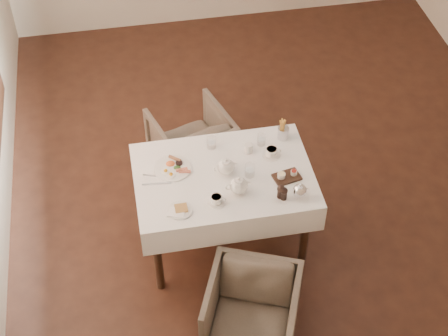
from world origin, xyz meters
The scene contains 20 objects.
table centered at (-0.58, -0.65, 0.64)m, with size 1.28×0.88×0.75m.
armchair_near centered at (-0.54, -1.51, 0.28)m, with size 0.60×0.62×0.56m, color #50463B.
armchair_far centered at (-0.69, 0.24, 0.28)m, with size 0.61×0.62×0.57m, color #50463B.
breakfast_plate centered at (-0.93, -0.52, 0.76)m, with size 0.27×0.27×0.03m.
side_plate centered at (-0.94, -0.94, 0.76)m, with size 0.18×0.17×0.02m.
teapot_centre centered at (-0.56, -0.63, 0.82)m, with size 0.17×0.13×0.14m, color white, non-canonical shape.
teapot_front centered at (-0.51, -0.83, 0.83)m, with size 0.18×0.14×0.14m, color white, non-canonical shape.
creamer centered at (-0.35, -0.45, 0.79)m, with size 0.06×0.06×0.07m, color white.
teacup_near centered at (-0.68, -0.90, 0.78)m, with size 0.12×0.12×0.06m.
teacup_far centered at (-0.20, -0.52, 0.78)m, with size 0.13×0.13×0.07m.
glass_left centered at (-0.62, -0.35, 0.80)m, with size 0.07×0.07×0.10m, color silver.
glass_mid centered at (-0.40, -0.69, 0.80)m, with size 0.07×0.07×0.10m, color silver.
glass_right centered at (-0.24, -0.39, 0.80)m, with size 0.06×0.06×0.09m, color silver.
condiment_board centered at (-0.14, -0.76, 0.77)m, with size 0.21×0.16×0.05m.
pepper_mill_left centered at (-0.23, -0.93, 0.81)m, with size 0.05×0.05×0.11m, color black, non-canonical shape.
pepper_mill_right centered at (-0.21, -0.95, 0.81)m, with size 0.05×0.05×0.11m, color black, non-canonical shape.
silver_pot centered at (-0.10, -0.95, 0.82)m, with size 0.12×0.10×0.13m, color white, non-canonical shape.
fries_cup centered at (-0.07, -0.35, 0.83)m, with size 0.08×0.08×0.18m.
cutlery_fork centered at (-1.06, -0.58, 0.76)m, with size 0.01×0.18×0.00m, color silver.
cutlery_knife centered at (-1.06, -0.65, 0.76)m, with size 0.02×0.20×0.00m, color silver.
Camera 1 is at (-1.19, -4.00, 4.27)m, focal length 55.00 mm.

